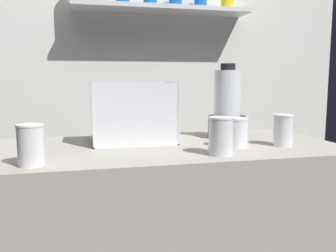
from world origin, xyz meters
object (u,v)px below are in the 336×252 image
at_px(juice_cup_carrot_left, 221,138).
at_px(juice_cup_orange_middle, 236,135).
at_px(carrot_display_bin, 134,123).
at_px(juice_cup_mango_right, 283,132).
at_px(blender_pitcher, 227,109).
at_px(juice_cup_pomegranate_far_left, 31,148).

relative_size(juice_cup_carrot_left, juice_cup_orange_middle, 1.17).
bearing_deg(juice_cup_orange_middle, carrot_display_bin, 151.03).
height_order(carrot_display_bin, juice_cup_orange_middle, carrot_display_bin).
relative_size(juice_cup_orange_middle, juice_cup_mango_right, 0.92).
bearing_deg(juice_cup_mango_right, blender_pitcher, 121.02).
bearing_deg(juice_cup_carrot_left, juice_cup_orange_middle, 46.55).
xyz_separation_m(juice_cup_orange_middle, juice_cup_mango_right, (0.20, -0.02, 0.00)).
bearing_deg(blender_pitcher, juice_cup_orange_middle, -103.24).
distance_m(juice_cup_orange_middle, juice_cup_mango_right, 0.20).
relative_size(juice_cup_pomegranate_far_left, juice_cup_carrot_left, 0.96).
xyz_separation_m(carrot_display_bin, juice_cup_carrot_left, (0.26, -0.33, -0.02)).
height_order(carrot_display_bin, blender_pitcher, blender_pitcher).
bearing_deg(juice_cup_mango_right, juice_cup_carrot_left, -161.88).
bearing_deg(juice_cup_mango_right, carrot_display_bin, 158.52).
distance_m(juice_cup_pomegranate_far_left, juice_cup_carrot_left, 0.64).
height_order(juice_cup_carrot_left, juice_cup_orange_middle, juice_cup_carrot_left).
height_order(juice_cup_pomegranate_far_left, juice_cup_carrot_left, juice_cup_carrot_left).
relative_size(blender_pitcher, juice_cup_pomegranate_far_left, 2.56).
distance_m(carrot_display_bin, juice_cup_orange_middle, 0.43).
relative_size(carrot_display_bin, blender_pitcher, 1.03).
xyz_separation_m(blender_pitcher, juice_cup_carrot_left, (-0.16, -0.34, -0.07)).
bearing_deg(juice_cup_orange_middle, juice_cup_carrot_left, -133.45).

